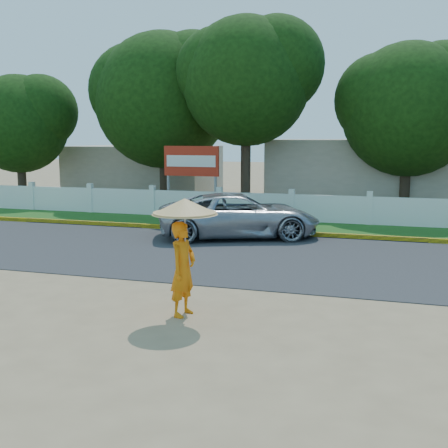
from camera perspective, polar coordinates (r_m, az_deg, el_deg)
name	(u,v)px	position (r m, az deg, el deg)	size (l,w,h in m)	color
ground	(196,299)	(11.90, -2.83, -7.65)	(120.00, 120.00, 0.00)	#9E8460
road	(249,255)	(16.07, 2.60, -3.21)	(60.00, 7.00, 0.02)	#38383A
grass_verge	(284,227)	(21.11, 6.14, -0.29)	(60.00, 3.50, 0.03)	#2D601E
curb	(275,233)	(19.46, 5.20, -0.88)	(40.00, 0.18, 0.16)	yellow
fence	(291,208)	(22.45, 6.87, 1.63)	(40.00, 0.10, 1.10)	silver
building_near	(376,172)	(28.79, 15.23, 5.09)	(10.00, 6.00, 3.20)	#B7AD99
building_far	(144,170)	(32.86, -8.10, 5.42)	(8.00, 5.00, 2.80)	#B7AD99
vehicle	(239,215)	(18.84, 1.53, 0.89)	(2.48, 5.38, 1.49)	#A9AAB1
monk_with_parasol	(184,240)	(10.55, -4.10, -1.61)	(1.24, 1.24, 2.25)	orange
billboard	(191,165)	(24.57, -3.34, 6.04)	(2.50, 0.13, 2.95)	gray
tree_row	(343,96)	(25.41, 12.01, 12.59)	(35.12, 8.00, 8.85)	#473828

